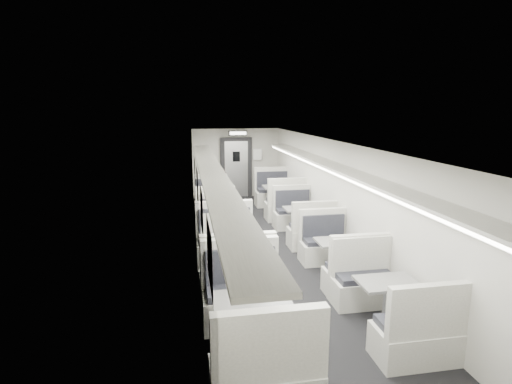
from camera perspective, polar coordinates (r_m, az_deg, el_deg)
name	(u,v)px	position (r m, az deg, el deg)	size (l,w,h in m)	color
room	(273,202)	(8.18, 2.44, -1.49)	(3.24, 12.24, 2.64)	black
booth_left_a	(213,205)	(11.47, -6.13, -1.88)	(1.02, 2.08, 1.11)	silver
booth_left_b	(221,232)	(9.11, -5.01, -5.67)	(0.96, 1.96, 1.05)	silver
booth_left_c	(231,259)	(7.30, -3.66, -9.59)	(1.16, 2.35, 1.26)	silver
booth_left_d	(252,328)	(5.23, -0.61, -18.91)	(1.14, 2.32, 1.24)	silver
booth_right_a	(279,199)	(12.06, 3.28, -0.97)	(1.13, 2.29, 1.22)	silver
booth_right_b	(302,222)	(9.81, 6.53, -4.28)	(1.02, 2.08, 1.11)	silver
booth_right_c	(338,258)	(7.68, 11.66, -9.21)	(0.99, 2.01, 1.08)	silver
booth_right_d	(386,304)	(6.17, 18.08, -14.96)	(1.01, 2.05, 1.10)	silver
passenger	(223,194)	(11.44, -4.78, -0.23)	(0.51, 0.33, 1.39)	black
window_a	(195,172)	(11.30, -8.72, 2.90)	(0.02, 1.18, 0.84)	black
window_b	(198,187)	(9.13, -8.35, 0.78)	(0.02, 1.18, 0.84)	black
window_c	(202,211)	(6.99, -7.75, -2.65)	(0.02, 1.18, 0.84)	black
window_d	(210,256)	(4.89, -6.62, -9.06)	(0.02, 1.18, 0.84)	black
luggage_rack_left	(212,172)	(7.57, -6.26, 2.89)	(0.46, 10.40, 0.09)	silver
luggage_rack_right	(338,168)	(8.12, 11.57, 3.33)	(0.46, 10.40, 0.09)	silver
vestibule_door	(236,168)	(13.96, -2.84, 3.43)	(1.10, 0.13, 2.10)	black
exit_sign	(238,133)	(13.35, -2.62, 8.40)	(0.62, 0.12, 0.16)	black
wall_notice	(257,155)	(14.00, 0.21, 5.37)	(0.32, 0.02, 0.40)	white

